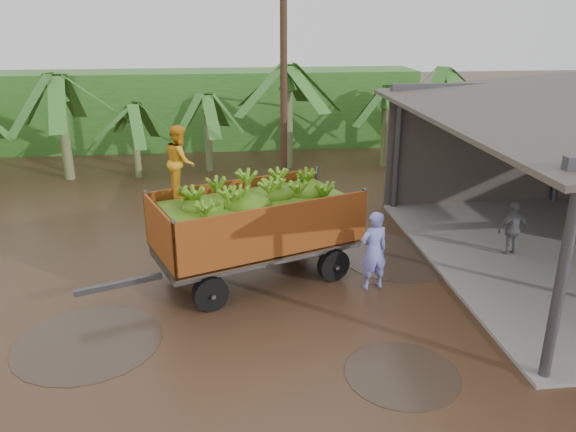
{
  "coord_description": "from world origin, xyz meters",
  "views": [
    {
      "loc": [
        -0.24,
        -11.63,
        6.22
      ],
      "look_at": [
        1.25,
        1.5,
        1.4
      ],
      "focal_mm": 35.0,
      "sensor_mm": 36.0,
      "label": 1
    }
  ],
  "objects_px": {
    "man_grey": "(513,229)",
    "utility_pole": "(284,69)",
    "man_blue": "(374,250)",
    "banana_trailer": "(255,222)"
  },
  "relations": [
    {
      "from": "man_grey",
      "to": "utility_pole",
      "type": "height_order",
      "value": "utility_pole"
    },
    {
      "from": "banana_trailer",
      "to": "utility_pole",
      "type": "xyz_separation_m",
      "value": [
        1.4,
        6.48,
        2.99
      ]
    },
    {
      "from": "man_grey",
      "to": "utility_pole",
      "type": "distance_m",
      "value": 8.9
    },
    {
      "from": "banana_trailer",
      "to": "man_blue",
      "type": "distance_m",
      "value": 2.91
    },
    {
      "from": "man_blue",
      "to": "utility_pole",
      "type": "height_order",
      "value": "utility_pole"
    },
    {
      "from": "banana_trailer",
      "to": "man_blue",
      "type": "xyz_separation_m",
      "value": [
        2.73,
        -0.87,
        -0.49
      ]
    },
    {
      "from": "banana_trailer",
      "to": "utility_pole",
      "type": "relative_size",
      "value": 0.76
    },
    {
      "from": "banana_trailer",
      "to": "man_grey",
      "type": "xyz_separation_m",
      "value": [
        6.9,
        0.52,
        -0.68
      ]
    },
    {
      "from": "man_blue",
      "to": "utility_pole",
      "type": "distance_m",
      "value": 8.24
    },
    {
      "from": "banana_trailer",
      "to": "man_grey",
      "type": "bearing_deg",
      "value": -16.88
    }
  ]
}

